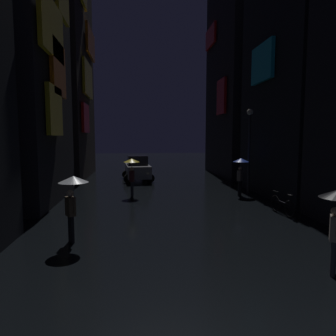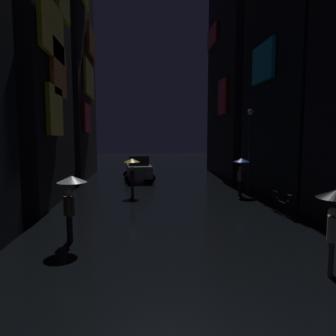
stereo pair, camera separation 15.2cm
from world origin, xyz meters
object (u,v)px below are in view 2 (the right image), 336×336
object	(u,v)px
pedestrian_midstreet_left_yellow	(132,167)
streetlamp_right_far	(250,140)
pedestrian_far_right_black	(336,208)
bicycle_parked_at_storefront	(282,206)
car_distant	(139,168)
pedestrian_foreground_right_clear	(71,190)
pedestrian_near_crossing_blue	(241,166)

from	to	relation	value
pedestrian_midstreet_left_yellow	streetlamp_right_far	bearing A→B (deg)	1.16
pedestrian_far_right_black	bicycle_parked_at_storefront	size ratio (longest dim) A/B	1.16
pedestrian_far_right_black	streetlamp_right_far	xyz separation A→B (m)	(2.00, 10.56, 1.46)
car_distant	pedestrian_midstreet_left_yellow	bearing A→B (deg)	-93.36
pedestrian_far_right_black	car_distant	xyz separation A→B (m)	(-4.45, 16.71, -0.74)
pedestrian_foreground_right_clear	bicycle_parked_at_storefront	world-z (taller)	pedestrian_foreground_right_clear
pedestrian_far_right_black	pedestrian_midstreet_left_yellow	bearing A→B (deg)	114.81
pedestrian_near_crossing_blue	pedestrian_foreground_right_clear	world-z (taller)	same
pedestrian_near_crossing_blue	pedestrian_midstreet_left_yellow	bearing A→B (deg)	176.01
pedestrian_midstreet_left_yellow	streetlamp_right_far	distance (m)	6.97
pedestrian_far_right_black	pedestrian_midstreet_left_yellow	distance (m)	11.48
pedestrian_midstreet_left_yellow	bicycle_parked_at_storefront	size ratio (longest dim) A/B	1.16
pedestrian_foreground_right_clear	streetlamp_right_far	distance (m)	11.48
pedestrian_foreground_right_clear	bicycle_parked_at_storefront	distance (m)	8.66
pedestrian_near_crossing_blue	streetlamp_right_far	bearing A→B (deg)	39.31
pedestrian_far_right_black	pedestrian_midstreet_left_yellow	xyz separation A→B (m)	(-4.82, 10.42, 0.00)
pedestrian_foreground_right_clear	pedestrian_midstreet_left_yellow	world-z (taller)	same
pedestrian_midstreet_left_yellow	streetlamp_right_far	size ratio (longest dim) A/B	0.43
pedestrian_far_right_black	car_distant	bearing A→B (deg)	104.90
pedestrian_foreground_right_clear	car_distant	world-z (taller)	pedestrian_foreground_right_clear
pedestrian_foreground_right_clear	pedestrian_far_right_black	xyz separation A→B (m)	(6.56, -3.06, 0.00)
pedestrian_far_right_black	streetlamp_right_far	size ratio (longest dim) A/B	0.43
pedestrian_near_crossing_blue	pedestrian_foreground_right_clear	bearing A→B (deg)	-138.66
pedestrian_far_right_black	pedestrian_midstreet_left_yellow	world-z (taller)	same
pedestrian_midstreet_left_yellow	car_distant	bearing A→B (deg)	86.64
pedestrian_midstreet_left_yellow	car_distant	xyz separation A→B (m)	(0.37, 6.29, -0.74)
pedestrian_near_crossing_blue	pedestrian_far_right_black	world-z (taller)	same
pedestrian_far_right_black	bicycle_parked_at_storefront	xyz separation A→B (m)	(1.60, 5.65, -1.28)
pedestrian_midstreet_left_yellow	car_distant	distance (m)	6.34
pedestrian_far_right_black	streetlamp_right_far	distance (m)	10.84
pedestrian_near_crossing_blue	pedestrian_midstreet_left_yellow	distance (m)	6.14
pedestrian_near_crossing_blue	bicycle_parked_at_storefront	xyz separation A→B (m)	(0.29, -4.34, -1.28)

